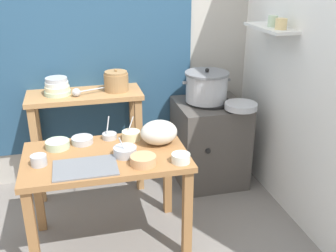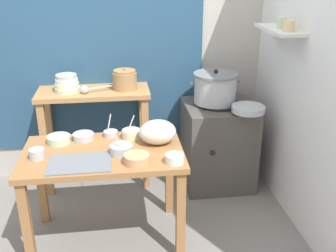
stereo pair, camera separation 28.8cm
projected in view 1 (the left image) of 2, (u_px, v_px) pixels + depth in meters
ground_plane at (125, 238)px, 3.00m from camera, size 9.00×9.00×0.00m
wall_back at (111, 38)px, 3.50m from camera, size 4.40×0.12×2.60m
wall_right at (299, 51)px, 2.99m from camera, size 0.30×3.20×2.60m
prep_table at (106, 169)px, 2.73m from camera, size 1.10×0.66×0.72m
back_shelf_table at (86, 117)px, 3.44m from camera, size 0.96×0.40×0.90m
stove_block at (209, 142)px, 3.68m from camera, size 0.60×0.61×0.78m
steamer_pot at (206, 87)px, 3.48m from camera, size 0.43×0.39×0.30m
clay_pot at (116, 81)px, 3.39m from camera, size 0.21×0.21×0.19m
bowl_stack_enamel at (57, 87)px, 3.29m from camera, size 0.22×0.22×0.15m
ladle at (78, 92)px, 3.26m from camera, size 0.28×0.13×0.07m
serving_tray at (85, 168)px, 2.50m from camera, size 0.40×0.28×0.01m
plastic_bag at (159, 132)px, 2.81m from camera, size 0.26×0.21×0.18m
wide_pan at (241, 106)px, 3.34m from camera, size 0.27×0.27×0.05m
prep_bowl_0 at (109, 136)px, 2.92m from camera, size 0.11×0.11×0.16m
prep_bowl_1 at (125, 151)px, 2.65m from camera, size 0.16×0.16×0.14m
prep_bowl_2 at (181, 158)px, 2.57m from camera, size 0.12×0.12×0.06m
prep_bowl_3 at (131, 135)px, 2.90m from camera, size 0.13×0.13×0.17m
prep_bowl_4 at (58, 144)px, 2.77m from camera, size 0.17×0.17×0.05m
prep_bowl_5 at (143, 160)px, 2.54m from camera, size 0.17×0.17×0.06m
prep_bowl_6 at (39, 160)px, 2.53m from camera, size 0.10×0.10×0.07m
prep_bowl_7 at (82, 140)px, 2.84m from camera, size 0.15×0.15×0.05m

